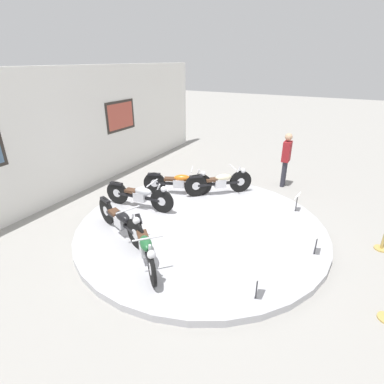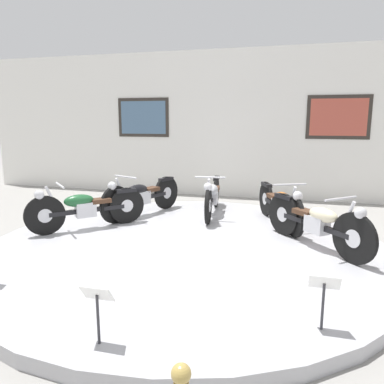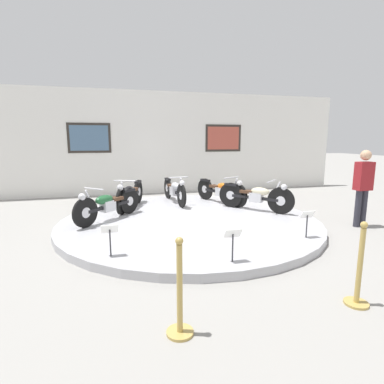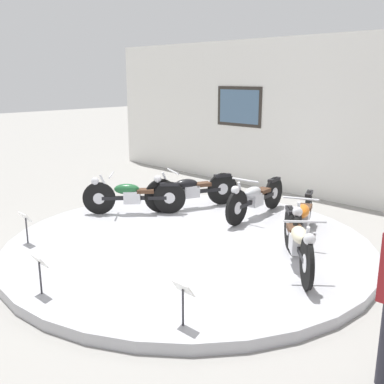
{
  "view_description": "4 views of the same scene",
  "coord_description": "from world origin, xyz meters",
  "px_view_note": "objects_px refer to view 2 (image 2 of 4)",
  "views": [
    {
      "loc": [
        -5.62,
        -2.73,
        3.78
      ],
      "look_at": [
        0.02,
        0.25,
        0.93
      ],
      "focal_mm": 28.0,
      "sensor_mm": 36.0,
      "label": 1
    },
    {
      "loc": [
        1.45,
        -5.03,
        1.94
      ],
      "look_at": [
        0.03,
        0.18,
        0.89
      ],
      "focal_mm": 35.0,
      "sensor_mm": 36.0,
      "label": 2
    },
    {
      "loc": [
        -1.66,
        -6.5,
        1.95
      ],
      "look_at": [
        0.16,
        0.39,
        0.69
      ],
      "focal_mm": 28.0,
      "sensor_mm": 36.0,
      "label": 3
    },
    {
      "loc": [
        4.81,
        -4.89,
        2.72
      ],
      "look_at": [
        -0.03,
        0.1,
        0.93
      ],
      "focal_mm": 42.0,
      "sensor_mm": 36.0,
      "label": 4
    }
  ],
  "objects_px": {
    "motorcycle_green": "(85,207)",
    "info_placard_front_centre": "(97,301)",
    "motorcycle_black": "(141,195)",
    "info_placard_front_right": "(324,290)",
    "motorcycle_silver": "(212,195)",
    "motorcycle_orange": "(280,204)",
    "motorcycle_cream": "(317,221)"
  },
  "relations": [
    {
      "from": "motorcycle_green",
      "to": "info_placard_front_centre",
      "type": "distance_m",
      "value": 3.39
    },
    {
      "from": "motorcycle_black",
      "to": "info_placard_front_right",
      "type": "relative_size",
      "value": 3.69
    },
    {
      "from": "motorcycle_silver",
      "to": "motorcycle_orange",
      "type": "height_order",
      "value": "motorcycle_silver"
    },
    {
      "from": "motorcycle_green",
      "to": "motorcycle_black",
      "type": "height_order",
      "value": "motorcycle_black"
    },
    {
      "from": "motorcycle_orange",
      "to": "motorcycle_silver",
      "type": "bearing_deg",
      "value": 161.12
    },
    {
      "from": "motorcycle_silver",
      "to": "motorcycle_orange",
      "type": "bearing_deg",
      "value": -18.88
    },
    {
      "from": "info_placard_front_centre",
      "to": "motorcycle_cream",
      "type": "bearing_deg",
      "value": 57.62
    },
    {
      "from": "motorcycle_silver",
      "to": "info_placard_front_right",
      "type": "relative_size",
      "value": 3.88
    },
    {
      "from": "motorcycle_green",
      "to": "info_placard_front_centre",
      "type": "xyz_separation_m",
      "value": [
        1.82,
        -2.86,
        -0.01
      ]
    },
    {
      "from": "motorcycle_orange",
      "to": "info_placard_front_centre",
      "type": "height_order",
      "value": "motorcycle_orange"
    },
    {
      "from": "motorcycle_green",
      "to": "info_placard_front_right",
      "type": "distance_m",
      "value": 4.18
    },
    {
      "from": "motorcycle_black",
      "to": "motorcycle_silver",
      "type": "xyz_separation_m",
      "value": [
        1.27,
        0.43,
        -0.01
      ]
    },
    {
      "from": "info_placard_front_centre",
      "to": "motorcycle_green",
      "type": "bearing_deg",
      "value": 122.43
    },
    {
      "from": "motorcycle_black",
      "to": "motorcycle_green",
      "type": "bearing_deg",
      "value": -117.64
    },
    {
      "from": "motorcycle_black",
      "to": "motorcycle_orange",
      "type": "height_order",
      "value": "motorcycle_black"
    },
    {
      "from": "motorcycle_black",
      "to": "motorcycle_cream",
      "type": "height_order",
      "value": "same"
    },
    {
      "from": "info_placard_front_right",
      "to": "info_placard_front_centre",
      "type": "bearing_deg",
      "value": -158.47
    },
    {
      "from": "motorcycle_silver",
      "to": "info_placard_front_centre",
      "type": "relative_size",
      "value": 3.88
    },
    {
      "from": "motorcycle_silver",
      "to": "info_placard_front_centre",
      "type": "distance_m",
      "value": 4.35
    },
    {
      "from": "motorcycle_silver",
      "to": "motorcycle_cream",
      "type": "height_order",
      "value": "motorcycle_cream"
    },
    {
      "from": "motorcycle_green",
      "to": "motorcycle_black",
      "type": "distance_m",
      "value": 1.19
    },
    {
      "from": "motorcycle_cream",
      "to": "motorcycle_orange",
      "type": "bearing_deg",
      "value": 117.48
    },
    {
      "from": "motorcycle_orange",
      "to": "motorcycle_cream",
      "type": "height_order",
      "value": "motorcycle_cream"
    },
    {
      "from": "motorcycle_silver",
      "to": "motorcycle_orange",
      "type": "relative_size",
      "value": 1.07
    },
    {
      "from": "motorcycle_orange",
      "to": "info_placard_front_right",
      "type": "xyz_separation_m",
      "value": [
        0.49,
        -3.22,
        -0.02
      ]
    },
    {
      "from": "info_placard_front_centre",
      "to": "motorcycle_silver",
      "type": "bearing_deg",
      "value": 89.95
    },
    {
      "from": "motorcycle_cream",
      "to": "motorcycle_green",
      "type": "bearing_deg",
      "value": -180.0
    },
    {
      "from": "motorcycle_black",
      "to": "motorcycle_cream",
      "type": "xyz_separation_m",
      "value": [
        3.09,
        -1.05,
        -0.0
      ]
    },
    {
      "from": "motorcycle_green",
      "to": "info_placard_front_right",
      "type": "xyz_separation_m",
      "value": [
        3.58,
        -2.17,
        -0.01
      ]
    },
    {
      "from": "motorcycle_black",
      "to": "info_placard_front_centre",
      "type": "height_order",
      "value": "motorcycle_black"
    },
    {
      "from": "motorcycle_orange",
      "to": "info_placard_front_right",
      "type": "distance_m",
      "value": 3.26
    },
    {
      "from": "motorcycle_green",
      "to": "info_placard_front_centre",
      "type": "relative_size",
      "value": 2.85
    }
  ]
}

